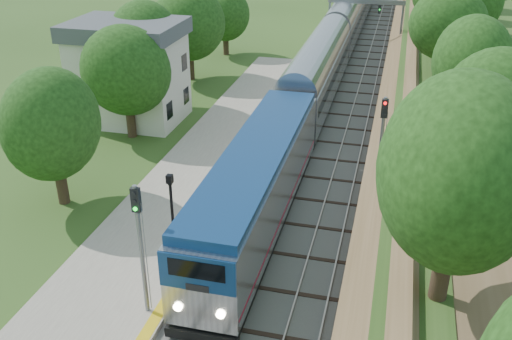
% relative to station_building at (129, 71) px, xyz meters
% --- Properties ---
extents(trackbed, '(9.50, 170.00, 0.28)m').
position_rel_station_building_xyz_m(trackbed, '(16.00, 30.00, -4.02)').
color(trackbed, '#4C4944').
rests_on(trackbed, ground).
extents(platform, '(6.40, 68.00, 0.38)m').
position_rel_station_building_xyz_m(platform, '(8.80, -14.00, -3.90)').
color(platform, gray).
rests_on(platform, ground).
extents(yellow_stripe, '(0.55, 68.00, 0.01)m').
position_rel_station_building_xyz_m(yellow_stripe, '(11.65, -14.00, -3.70)').
color(yellow_stripe, gold).
rests_on(yellow_stripe, platform).
extents(embankment, '(10.64, 170.00, 11.70)m').
position_rel_station_building_xyz_m(embankment, '(24.35, 30.00, -2.14)').
color(embankment, brown).
rests_on(embankment, ground).
extents(station_building, '(8.60, 6.60, 8.00)m').
position_rel_station_building_xyz_m(station_building, '(0.00, 0.00, 0.00)').
color(station_building, beige).
rests_on(station_building, ground).
extents(signal_gantry, '(8.40, 0.38, 6.20)m').
position_rel_station_building_xyz_m(signal_gantry, '(16.47, 24.99, 0.73)').
color(signal_gantry, slate).
rests_on(signal_gantry, ground).
extents(trees_behind_platform, '(7.82, 53.32, 7.21)m').
position_rel_station_building_xyz_m(trees_behind_platform, '(2.83, -9.33, 0.44)').
color(trees_behind_platform, '#332316').
rests_on(trees_behind_platform, ground).
extents(train, '(3.21, 128.76, 4.73)m').
position_rel_station_building_xyz_m(train, '(14.00, 39.98, -1.69)').
color(train, black).
rests_on(train, trackbed).
extents(lamppost_far, '(0.46, 0.46, 4.63)m').
position_rel_station_building_xyz_m(lamppost_far, '(10.77, -17.92, -1.64)').
color(lamppost_far, black).
rests_on(lamppost_far, platform).
extents(signal_platform, '(0.37, 0.29, 6.24)m').
position_rel_station_building_xyz_m(signal_platform, '(11.10, -22.06, 0.13)').
color(signal_platform, slate).
rests_on(signal_platform, platform).
extents(signal_farside, '(0.37, 0.29, 6.73)m').
position_rel_station_building_xyz_m(signal_farside, '(20.20, -9.49, 0.14)').
color(signal_farside, slate).
rests_on(signal_farside, ground).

